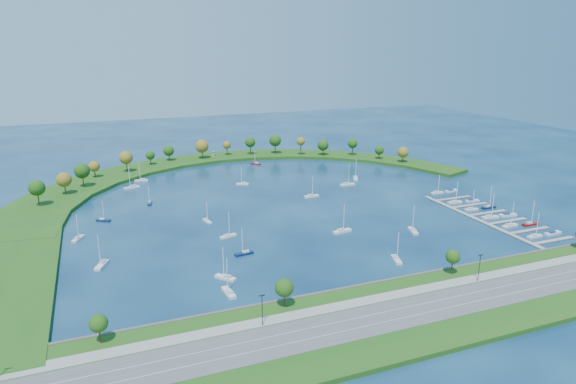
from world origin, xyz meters
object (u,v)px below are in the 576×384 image
object	(u,v)px
moored_boat_11	(229,292)
docked_boat_10	(437,192)
moored_boat_8	(347,184)
moored_boat_18	(342,230)
moored_boat_3	(356,178)
docked_boat_3	(530,223)
moored_boat_12	(102,264)
docked_boat_6	(471,209)
moored_boat_5	(78,238)
moored_boat_1	(311,196)
moored_boat_7	(207,220)
moored_boat_15	(396,259)
docked_boat_5	(508,215)
docked_boat_7	(488,207)
moored_boat_16	(413,230)
moored_boat_2	(228,235)
docked_boat_0	(535,236)
moored_boat_14	(103,220)
docked_boat_1	(553,233)
moored_boat_4	(142,180)
docked_boat_11	(451,191)
moored_boat_0	(256,163)
docked_boat_4	(490,217)
harbor_tower	(213,154)
docked_boat_2	(510,225)
docked_boat_8	(455,202)
dock_system	(490,218)
moored_boat_9	(132,187)
moored_boat_6	(150,202)
moored_boat_10	(244,253)
docked_boat_9	(472,201)
moored_boat_13	(243,183)

from	to	relation	value
moored_boat_11	docked_boat_10	world-z (taller)	moored_boat_11
moored_boat_8	moored_boat_18	distance (m)	79.22
moored_boat_3	docked_boat_3	bearing A→B (deg)	45.58
moored_boat_12	docked_boat_6	world-z (taller)	moored_boat_12
moored_boat_5	docked_boat_3	bearing A→B (deg)	-77.59
moored_boat_1	moored_boat_7	xyz separation A→B (m)	(-62.99, -18.91, -0.05)
moored_boat_3	moored_boat_15	size ratio (longest dim) A/B	1.07
docked_boat_5	docked_boat_7	distance (m)	13.22
moored_boat_16	moored_boat_7	bearing A→B (deg)	77.57
moored_boat_2	moored_boat_7	distance (m)	23.40
docked_boat_0	moored_boat_14	bearing A→B (deg)	150.56
docked_boat_1	moored_boat_4	bearing A→B (deg)	130.93
moored_boat_16	docked_boat_11	distance (m)	74.48
moored_boat_0	docked_boat_1	xyz separation A→B (m)	(82.20, -177.93, -0.21)
moored_boat_8	docked_boat_4	xyz separation A→B (m)	(37.26, -78.23, -0.02)
harbor_tower	moored_boat_1	world-z (taller)	moored_boat_1
docked_boat_2	harbor_tower	bearing A→B (deg)	111.98
moored_boat_4	docked_boat_8	xyz separation A→B (m)	(151.86, -107.12, 0.00)
moored_boat_11	moored_boat_16	bearing A→B (deg)	-79.57
moored_boat_14	dock_system	bearing A→B (deg)	12.34
moored_boat_0	docked_boat_10	xyz separation A→B (m)	(74.16, -106.33, 0.02)
docked_boat_4	moored_boat_18	bearing A→B (deg)	-179.10
docked_boat_1	docked_boat_4	world-z (taller)	docked_boat_4
docked_boat_10	moored_boat_1	bearing A→B (deg)	165.95
moored_boat_9	docked_boat_3	bearing A→B (deg)	125.12
moored_boat_6	docked_boat_7	world-z (taller)	docked_boat_7
moored_boat_3	moored_boat_7	distance (m)	113.60
moored_boat_1	docked_boat_8	bearing A→B (deg)	-31.79
moored_boat_12	docked_boat_0	bearing A→B (deg)	102.10
harbor_tower	moored_boat_0	distance (m)	37.25
moored_boat_11	docked_boat_11	xyz separation A→B (m)	(151.44, 73.09, -0.29)
moored_boat_10	docked_boat_8	distance (m)	127.09
moored_boat_10	moored_boat_16	bearing A→B (deg)	170.52
docked_boat_6	docked_boat_2	bearing A→B (deg)	-82.41
docked_boat_2	moored_boat_18	bearing A→B (deg)	159.37
moored_boat_1	moored_boat_10	xyz separation A→B (m)	(-57.52, -62.74, -0.03)
moored_boat_11	moored_boat_18	world-z (taller)	moored_boat_18
docked_boat_6	dock_system	bearing A→B (deg)	-83.37
moored_boat_12	moored_boat_15	size ratio (longest dim) A/B	1.07
harbor_tower	moored_boat_2	distance (m)	159.70
harbor_tower	docked_boat_9	size ratio (longest dim) A/B	0.49
moored_boat_6	moored_boat_9	world-z (taller)	moored_boat_9
docked_boat_1	moored_boat_9	bearing A→B (deg)	134.83
moored_boat_14	moored_boat_18	xyz separation A→B (m)	(100.22, -55.21, 0.08)
moored_boat_1	moored_boat_2	size ratio (longest dim) A/B	1.08
moored_boat_1	moored_boat_13	xyz separation A→B (m)	(-28.37, 38.63, -0.03)
moored_boat_15	docked_boat_4	xyz separation A→B (m)	(70.47, 26.00, 0.02)
moored_boat_1	docked_boat_2	distance (m)	102.14
moored_boat_4	docked_boat_9	bearing A→B (deg)	159.74
dock_system	docked_boat_1	xyz separation A→B (m)	(10.68, -26.97, 0.30)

